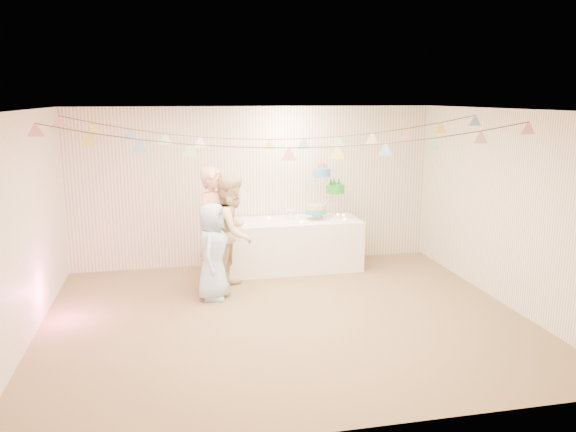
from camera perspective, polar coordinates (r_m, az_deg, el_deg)
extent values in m
plane|color=brown|center=(7.23, -0.25, -10.33)|extent=(6.00, 6.00, 0.00)
plane|color=white|center=(6.69, -0.28, 10.73)|extent=(6.00, 6.00, 0.00)
plane|color=white|center=(9.26, -3.38, 3.01)|extent=(6.00, 6.00, 0.00)
plane|color=white|center=(4.51, 6.18, -6.84)|extent=(6.00, 6.00, 0.00)
plane|color=white|center=(6.91, -25.43, -1.28)|extent=(5.00, 5.00, 0.00)
plane|color=white|center=(7.99, 21.31, 0.74)|extent=(5.00, 5.00, 0.00)
cube|color=white|center=(9.10, 0.44, -2.90)|extent=(2.16, 0.86, 0.81)
cylinder|color=white|center=(8.87, -3.01, -0.96)|extent=(0.38, 0.38, 0.02)
imported|color=tan|center=(8.14, -7.40, -1.28)|extent=(0.75, 0.77, 1.78)
imported|color=#D5B783|center=(8.11, -5.65, -1.64)|extent=(0.92, 1.01, 1.69)
imported|color=#A0CCE3|center=(7.76, -7.66, -3.60)|extent=(0.62, 0.76, 1.35)
cylinder|color=#FFD88C|center=(8.72, -4.48, -0.75)|extent=(0.04, 0.04, 0.03)
cylinder|color=#FFD88C|center=(9.11, -1.95, -0.17)|extent=(0.04, 0.04, 0.03)
cylinder|color=#FFD88C|center=(8.81, 1.39, -0.59)|extent=(0.04, 0.04, 0.03)
cylinder|color=#FFD88C|center=(9.29, 2.27, 0.07)|extent=(0.04, 0.04, 0.03)
cylinder|color=#FFD88C|center=(9.04, 5.78, -0.32)|extent=(0.04, 0.04, 0.03)
cylinder|color=#FFD88C|center=(9.37, 5.64, 0.12)|extent=(0.04, 0.04, 0.03)
cylinder|color=#FFD88C|center=(9.41, 5.08, 0.19)|extent=(0.04, 0.04, 0.03)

